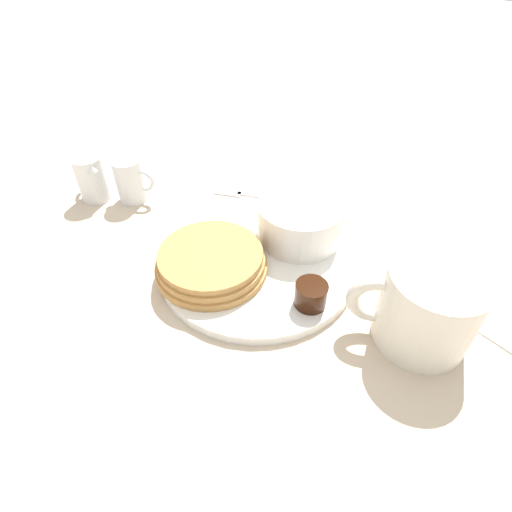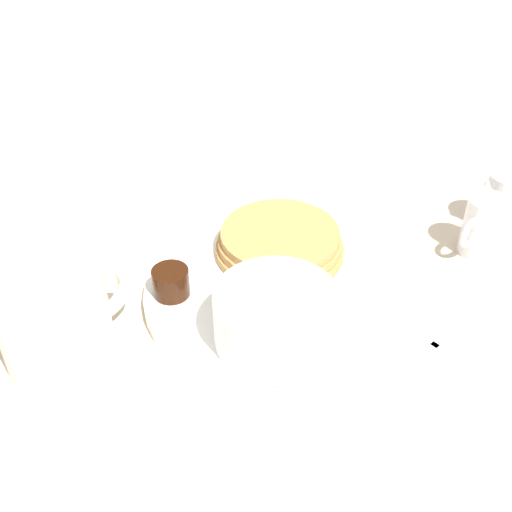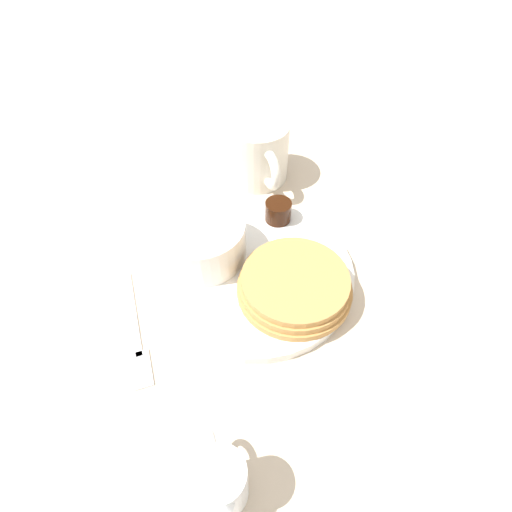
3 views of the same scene
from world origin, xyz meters
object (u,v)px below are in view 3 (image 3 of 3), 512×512
at_px(creamer_pitcher_near, 221,482).
at_px(coffee_mug, 257,152).
at_px(bowl, 201,239).
at_px(fork, 137,339).
at_px(plate, 255,271).

bearing_deg(creamer_pitcher_near, coffee_mug, 90.82).
height_order(bowl, creamer_pitcher_near, creamer_pitcher_near).
bearing_deg(creamer_pitcher_near, fork, 130.01).
height_order(coffee_mug, creamer_pitcher_near, coffee_mug).
relative_size(bowl, coffee_mug, 0.89).
bearing_deg(plate, coffee_mug, 93.69).
relative_size(coffee_mug, fork, 0.83).
distance_m(plate, bowl, 0.08).
bearing_deg(creamer_pitcher_near, plate, 88.46).
distance_m(bowl, coffee_mug, 0.18).
bearing_deg(coffee_mug, creamer_pitcher_near, -89.18).
xyz_separation_m(bowl, coffee_mug, (0.05, 0.18, 0.00)).
relative_size(plate, coffee_mug, 1.98).
bearing_deg(bowl, creamer_pitcher_near, -76.69).
bearing_deg(plate, bowl, 165.10).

